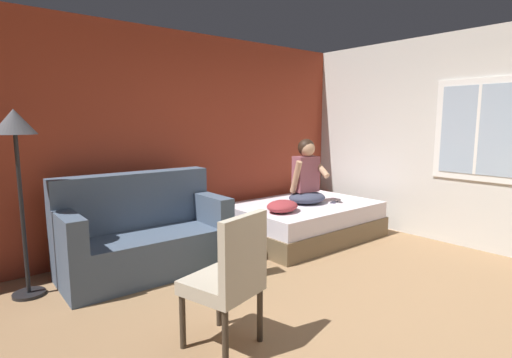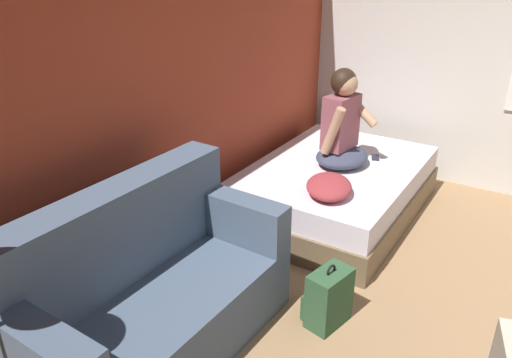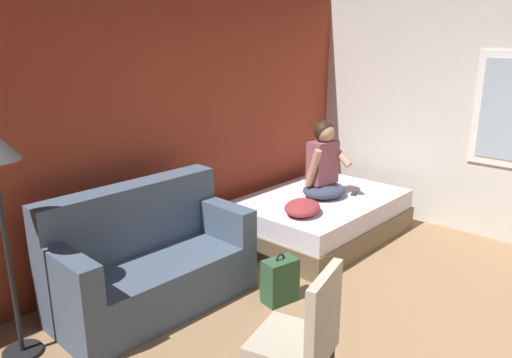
% 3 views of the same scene
% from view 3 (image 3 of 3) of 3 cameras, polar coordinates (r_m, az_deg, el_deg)
% --- Properties ---
extents(wall_back_accent, '(10.26, 0.16, 2.70)m').
position_cam_3_polar(wall_back_accent, '(5.18, -9.51, 5.78)').
color(wall_back_accent, '#993823').
rests_on(wall_back_accent, ground).
extents(bed, '(1.96, 1.38, 0.48)m').
position_cam_3_polar(bed, '(5.83, 7.29, -4.29)').
color(bed, brown).
rests_on(bed, ground).
extents(couch, '(1.72, 0.86, 1.04)m').
position_cam_3_polar(couch, '(4.44, -12.17, -9.23)').
color(couch, '#47566B').
rests_on(couch, ground).
extents(side_chair, '(0.56, 0.56, 0.98)m').
position_cam_3_polar(side_chair, '(3.16, 5.30, -17.52)').
color(side_chair, '#382D23').
rests_on(side_chair, ground).
extents(person_seated, '(0.58, 0.51, 0.88)m').
position_cam_3_polar(person_seated, '(5.66, 7.75, 1.43)').
color(person_seated, '#383D51').
rests_on(person_seated, bed).
extents(backpack, '(0.33, 0.28, 0.46)m').
position_cam_3_polar(backpack, '(4.47, 2.69, -11.58)').
color(backpack, '#2D5133').
rests_on(backpack, ground).
extents(throw_pillow, '(0.58, 0.52, 0.14)m').
position_cam_3_polar(throw_pillow, '(5.17, 5.32, -3.27)').
color(throw_pillow, '#993338').
rests_on(throw_pillow, bed).
extents(cell_phone, '(0.16, 0.12, 0.01)m').
position_cam_3_polar(cell_phone, '(5.91, 11.18, -1.65)').
color(cell_phone, black).
rests_on(cell_phone, bed).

